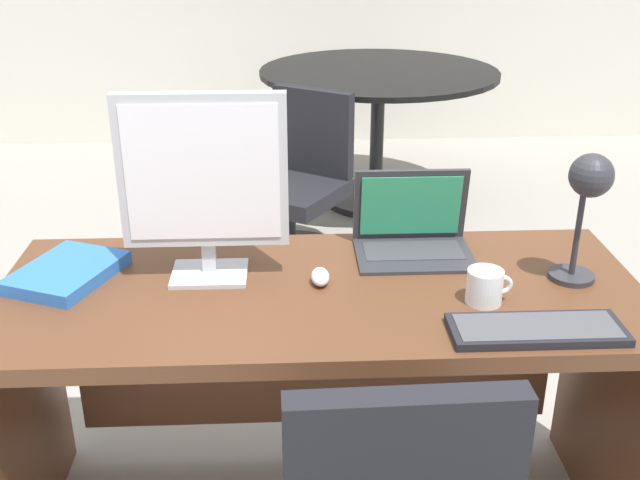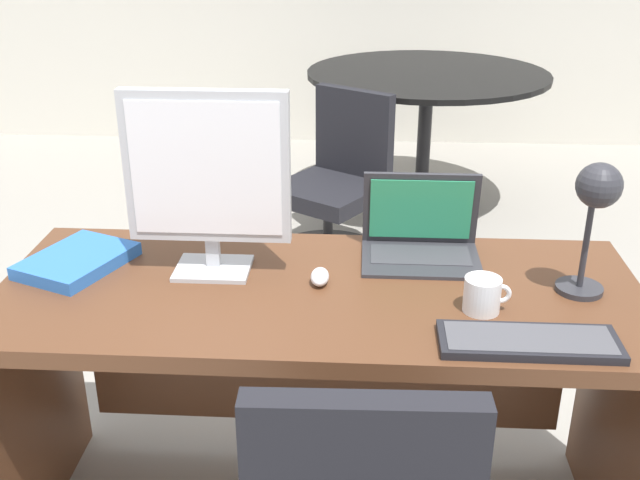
{
  "view_description": "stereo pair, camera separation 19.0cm",
  "coord_description": "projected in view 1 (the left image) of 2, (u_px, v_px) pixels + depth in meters",
  "views": [
    {
      "loc": [
        -0.08,
        -1.73,
        1.67
      ],
      "look_at": [
        0.0,
        0.03,
        0.88
      ],
      "focal_mm": 42.43,
      "sensor_mm": 36.0,
      "label": 1
    },
    {
      "loc": [
        0.11,
        -1.73,
        1.67
      ],
      "look_at": [
        0.0,
        0.03,
        0.88
      ],
      "focal_mm": 42.43,
      "sensor_mm": 36.0,
      "label": 2
    }
  ],
  "objects": [
    {
      "name": "laptop",
      "position": [
        412.0,
        226.0,
        2.15
      ],
      "size": [
        0.33,
        0.24,
        0.23
      ],
      "color": "#2D2D33",
      "rests_on": "desk"
    },
    {
      "name": "meeting_table",
      "position": [
        378.0,
        103.0,
        4.37
      ],
      "size": [
        1.36,
        1.36,
        0.8
      ],
      "color": "black",
      "rests_on": "ground"
    },
    {
      "name": "desk_lamp",
      "position": [
        588.0,
        192.0,
        1.88
      ],
      "size": [
        0.12,
        0.14,
        0.35
      ],
      "color": "#2D2D33",
      "rests_on": "desk"
    },
    {
      "name": "coffee_mug",
      "position": [
        485.0,
        286.0,
        1.87
      ],
      "size": [
        0.12,
        0.09,
        0.09
      ],
      "color": "white",
      "rests_on": "desk"
    },
    {
      "name": "mouse",
      "position": [
        320.0,
        277.0,
        1.97
      ],
      "size": [
        0.05,
        0.09,
        0.04
      ],
      "color": "silver",
      "rests_on": "desk"
    },
    {
      "name": "book",
      "position": [
        67.0,
        272.0,
        2.0
      ],
      "size": [
        0.31,
        0.35,
        0.04
      ],
      "color": "blue",
      "rests_on": "desk"
    },
    {
      "name": "meeting_chair_near",
      "position": [
        297.0,
        196.0,
        3.79
      ],
      "size": [
        0.64,
        0.65,
        0.83
      ],
      "color": "black",
      "rests_on": "ground"
    },
    {
      "name": "ground",
      "position": [
        306.0,
        282.0,
        3.63
      ],
      "size": [
        12.0,
        12.0,
        0.0
      ],
      "primitive_type": "plane",
      "color": "gray"
    },
    {
      "name": "monitor",
      "position": [
        203.0,
        178.0,
        1.9
      ],
      "size": [
        0.43,
        0.16,
        0.49
      ],
      "color": "#B7BABF",
      "rests_on": "desk"
    },
    {
      "name": "desk",
      "position": [
        320.0,
        347.0,
        2.08
      ],
      "size": [
        1.67,
        0.69,
        0.76
      ],
      "color": "#56331E",
      "rests_on": "ground"
    },
    {
      "name": "keyboard",
      "position": [
        537.0,
        330.0,
        1.74
      ],
      "size": [
        0.4,
        0.14,
        0.02
      ],
      "color": "black",
      "rests_on": "desk"
    }
  ]
}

